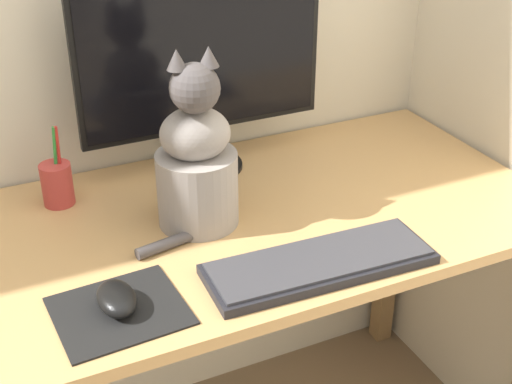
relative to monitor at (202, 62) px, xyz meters
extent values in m
cube|color=tan|center=(-0.06, -0.23, -0.27)|extent=(1.38, 0.66, 0.02)
cube|color=olive|center=(0.59, 0.06, -0.65)|extent=(0.05, 0.05, 0.73)
cylinder|color=black|center=(0.00, 0.00, -0.25)|extent=(0.17, 0.17, 0.01)
cylinder|color=black|center=(0.00, 0.00, -0.20)|extent=(0.04, 0.04, 0.09)
cube|color=black|center=(0.00, 0.00, 0.02)|extent=(0.56, 0.02, 0.35)
cube|color=black|center=(0.00, -0.01, 0.02)|extent=(0.53, 0.00, 0.33)
cube|color=black|center=(0.04, -0.47, -0.25)|extent=(0.43, 0.16, 0.02)
cube|color=#333338|center=(0.04, -0.47, -0.23)|extent=(0.41, 0.14, 0.01)
cube|color=black|center=(-0.33, -0.43, -0.25)|extent=(0.22, 0.20, 0.00)
ellipsoid|color=black|center=(-0.33, -0.43, -0.23)|extent=(0.06, 0.10, 0.04)
cylinder|color=gray|center=(-0.10, -0.22, -0.18)|extent=(0.18, 0.18, 0.15)
ellipsoid|color=gray|center=(-0.10, -0.22, -0.06)|extent=(0.15, 0.14, 0.10)
sphere|color=#474242|center=(-0.10, -0.23, 0.04)|extent=(0.11, 0.11, 0.09)
cone|color=#474242|center=(-0.13, -0.23, 0.09)|extent=(0.04, 0.04, 0.04)
cone|color=#474242|center=(-0.07, -0.24, 0.09)|extent=(0.04, 0.04, 0.04)
cylinder|color=#474242|center=(-0.15, -0.28, -0.24)|extent=(0.21, 0.06, 0.02)
cylinder|color=#B23833|center=(-0.34, -0.02, -0.21)|extent=(0.07, 0.07, 0.09)
cylinder|color=green|center=(-0.34, -0.02, -0.15)|extent=(0.02, 0.02, 0.14)
cylinder|color=red|center=(-0.33, -0.02, -0.15)|extent=(0.01, 0.02, 0.14)
camera|label=1|loc=(-0.52, -1.39, 0.50)|focal=50.00mm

